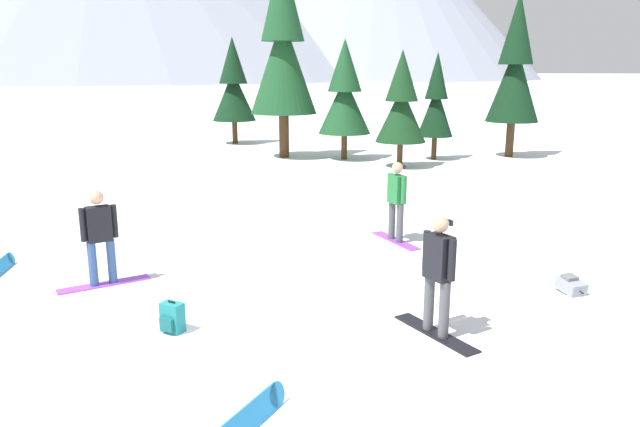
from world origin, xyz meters
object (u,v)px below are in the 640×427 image
snowboarder_foreground (438,273)px  pine_tree_short (233,86)px  pine_tree_slender (515,69)px  backpack_teal (172,318)px  backpack_grey (571,285)px  pine_tree_tall (345,94)px  pine_tree_broad (436,102)px  snowboarder_midground (100,236)px  pine_tree_twin (401,104)px  snowboarder_background (396,200)px  pine_tree_young (283,47)px

snowboarder_foreground → pine_tree_short: (-9.53, 21.19, 1.91)m
pine_tree_short → pine_tree_slender: pine_tree_slender is taller
backpack_teal → backpack_grey: bearing=23.1°
pine_tree_short → pine_tree_tall: (6.10, -4.45, -0.18)m
snowboarder_foreground → pine_tree_broad: (0.27, 17.33, 1.44)m
snowboarder_midground → backpack_grey: bearing=6.7°
snowboarder_foreground → snowboarder_midground: snowboarder_foreground is taller
backpack_teal → pine_tree_twin: 15.99m
backpack_grey → pine_tree_short: (-11.84, 19.14, 2.70)m
pine_tree_short → snowboarder_background: bearing=-62.0°
pine_tree_twin → pine_tree_short: bearing=144.1°
pine_tree_tall → pine_tree_broad: bearing=8.9°
snowboarder_midground → backpack_grey: snowboarder_midground is taller
snowboarder_foreground → backpack_grey: bearing=41.7°
snowboarder_midground → pine_tree_slender: bearing=62.4°
pine_tree_twin → pine_tree_broad: 2.62m
pine_tree_slender → pine_tree_tall: (-6.91, -1.94, -1.02)m
backpack_grey → pine_tree_slender: size_ratio=0.08×
backpack_teal → pine_tree_young: size_ratio=0.06×
pine_tree_short → pine_tree_young: (3.51, -4.30, 1.73)m
pine_tree_young → snowboarder_foreground: bearing=-70.4°
pine_tree_tall → pine_tree_short: bearing=143.9°
snowboarder_background → pine_tree_slender: 14.85m
snowboarder_midground → pine_tree_twin: size_ratio=0.39×
snowboarder_foreground → snowboarder_background: snowboarder_background is taller
snowboarder_foreground → backpack_teal: (-3.76, -0.54, -0.72)m
snowboarder_foreground → snowboarder_midground: (-5.73, 1.11, -0.04)m
backpack_grey → pine_tree_young: (-8.33, 14.85, 4.43)m
backpack_grey → backpack_teal: bearing=-156.9°
snowboarder_foreground → pine_tree_broad: size_ratio=0.40×
pine_tree_short → pine_tree_young: bearing=-50.8°
backpack_grey → pine_tree_broad: pine_tree_broad is taller
pine_tree_broad → snowboarder_foreground: bearing=-90.9°
snowboarder_midground → pine_tree_tall: bearing=81.6°
snowboarder_midground → snowboarder_background: size_ratio=0.97×
snowboarder_midground → backpack_grey: size_ratio=3.04×
backpack_teal → pine_tree_tall: bearing=88.9°
snowboarder_foreground → pine_tree_tall: size_ratio=0.36×
snowboarder_background → pine_tree_tall: bearing=102.5°
pine_tree_short → pine_tree_young: size_ratio=0.62×
pine_tree_broad → pine_tree_tall: pine_tree_tall is taller
snowboarder_foreground → pine_tree_young: size_ratio=0.21×
backpack_grey → pine_tree_slender: 17.05m
snowboarder_background → pine_tree_broad: pine_tree_broad is taller
snowboarder_foreground → pine_tree_slender: 19.20m
snowboarder_midground → pine_tree_young: size_ratio=0.20×
snowboarder_foreground → pine_tree_tall: pine_tree_tall is taller
snowboarder_foreground → pine_tree_short: 23.32m
snowboarder_midground → pine_tree_broad: bearing=69.7°
backpack_teal → pine_tree_broad: bearing=77.3°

